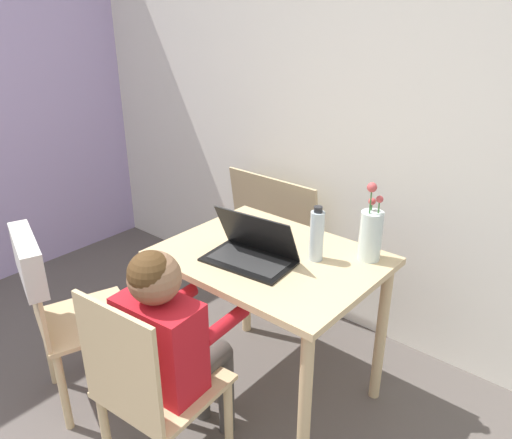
{
  "coord_description": "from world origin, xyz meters",
  "views": [
    {
      "loc": [
        1.07,
        -0.07,
        1.76
      ],
      "look_at": [
        -0.15,
        1.37,
        0.93
      ],
      "focal_mm": 35.0,
      "sensor_mm": 36.0,
      "label": 1
    }
  ],
  "objects": [
    {
      "name": "cardboard_panel",
      "position": [
        -0.62,
        2.11,
        0.42
      ],
      "size": [
        0.63,
        0.13,
        0.83
      ],
      "color": "tan",
      "rests_on": "ground_plane"
    },
    {
      "name": "person_seated",
      "position": [
        -0.16,
        0.89,
        0.63
      ],
      "size": [
        0.36,
        0.45,
        0.99
      ],
      "rotation": [
        0.0,
        0.0,
        3.23
      ],
      "color": "red",
      "rests_on": "ground_plane"
    },
    {
      "name": "wall_back",
      "position": [
        0.0,
        2.23,
        1.25
      ],
      "size": [
        6.4,
        0.05,
        2.5
      ],
      "color": "white",
      "rests_on": "ground_plane"
    },
    {
      "name": "water_bottle",
      "position": [
        0.05,
        1.53,
        0.87
      ],
      "size": [
        0.06,
        0.06,
        0.24
      ],
      "color": "silver",
      "rests_on": "dining_table"
    },
    {
      "name": "dining_table",
      "position": [
        -0.12,
        1.43,
        0.64
      ],
      "size": [
        0.92,
        0.71,
        0.75
      ],
      "color": "#D6B784",
      "rests_on": "ground_plane"
    },
    {
      "name": "chair_occupied",
      "position": [
        -0.15,
        0.77,
        0.45
      ],
      "size": [
        0.43,
        0.43,
        0.87
      ],
      "rotation": [
        0.0,
        0.0,
        3.23
      ],
      "color": "#D6B784",
      "rests_on": "ground_plane"
    },
    {
      "name": "laptop",
      "position": [
        -0.15,
        1.35,
        0.8
      ],
      "size": [
        0.39,
        0.26,
        0.21
      ],
      "rotation": [
        0.0,
        0.0,
        0.11
      ],
      "color": "black",
      "rests_on": "dining_table"
    },
    {
      "name": "chair_spare",
      "position": [
        -0.8,
        0.77,
        0.59
      ],
      "size": [
        0.51,
        0.54,
        0.88
      ],
      "rotation": [
        0.0,
        0.0,
        2.81
      ],
      "color": "#D6B784",
      "rests_on": "ground_plane"
    },
    {
      "name": "flower_vase",
      "position": [
        0.22,
        1.68,
        0.87
      ],
      "size": [
        0.1,
        0.1,
        0.35
      ],
      "color": "silver",
      "rests_on": "dining_table"
    }
  ]
}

